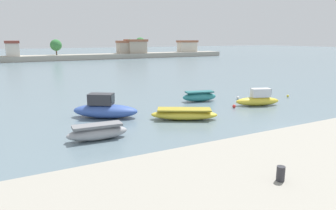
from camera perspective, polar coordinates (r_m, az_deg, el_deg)
The scene contains 11 objects.
ground_plane at distance 22.90m, azimuth 24.09°, elevation -5.13°, with size 400.00×400.00×0.00m, color slate.
mooring_bollard at distance 9.94m, azimuth 20.05°, elevation -11.80°, with size 0.25×0.25×0.46m, color #2D2D33.
moored_boat_0 at distance 20.44m, azimuth -12.85°, elevation -4.93°, with size 3.98×1.46×1.03m.
moored_boat_1 at distance 25.92m, azimuth -11.57°, elevation -0.77°, with size 5.58×4.70×1.99m.
moored_boat_2 at distance 24.85m, azimuth 3.00°, elevation -1.72°, with size 5.42×4.00×0.89m.
moored_boat_3 at distance 32.10m, azimuth 5.80°, elevation 1.57°, with size 3.78×1.99×1.05m.
moored_boat_4 at distance 31.19m, azimuth 16.26°, elevation 1.00°, with size 4.49×2.65×1.66m.
mooring_buoy_0 at distance 33.98m, azimuth 12.75°, elevation 1.33°, with size 0.32×0.32×0.32m, color white.
mooring_buoy_1 at distance 29.60m, azimuth 12.10°, elevation -0.23°, with size 0.33×0.33×0.33m, color red.
mooring_buoy_2 at distance 36.78m, azimuth 21.22°, elevation 1.57°, with size 0.26×0.26×0.26m, color yellow.
distant_shoreline at distance 97.31m, azimuth -19.24°, elevation 9.17°, with size 106.92×6.98×9.49m.
Camera 1 is at (-17.61, -13.15, 6.42)m, focal length 33.06 mm.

